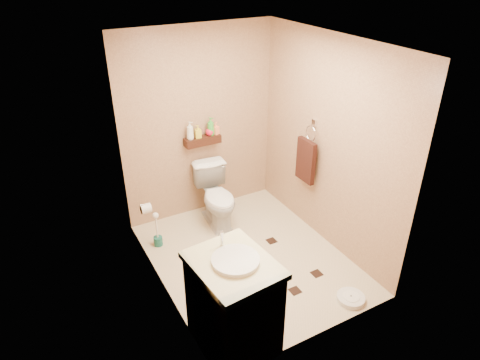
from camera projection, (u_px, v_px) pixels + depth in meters
ground at (249, 258)px, 4.89m from camera, size 2.50×2.50×0.00m
wall_back at (199, 125)px, 5.27m from camera, size 2.00×0.04×2.40m
wall_front at (329, 227)px, 3.35m from camera, size 2.00×0.04×2.40m
wall_left at (155, 188)px, 3.89m from camera, size 0.04×2.50×2.40m
wall_right at (328, 145)px, 4.74m from camera, size 0.04×2.50×2.40m
ceiling at (251, 42)px, 3.74m from camera, size 2.00×2.50×0.02m
wall_shelf at (203, 140)px, 5.30m from camera, size 0.46×0.14×0.10m
floor_accents at (252, 261)px, 4.85m from camera, size 1.20×1.37×0.01m
toilet at (217, 197)px, 5.36m from camera, size 0.50×0.78×0.75m
vanity at (234, 303)px, 3.64m from camera, size 0.67×0.79×1.05m
bathroom_scale at (351, 298)px, 4.30m from camera, size 0.30×0.30×0.06m
toilet_brush at (157, 234)px, 5.03m from camera, size 0.10×0.10×0.46m
towel_ring at (306, 159)px, 5.01m from camera, size 0.12×0.30×0.76m
toilet_paper at (146, 209)px, 4.70m from camera, size 0.12×0.11×0.12m
bottle_a at (190, 131)px, 5.15m from camera, size 0.12×0.12×0.23m
bottle_b at (198, 131)px, 5.21m from camera, size 0.09×0.08×0.16m
bottle_c at (210, 130)px, 5.29m from camera, size 0.11×0.11×0.13m
bottle_d at (211, 126)px, 5.27m from camera, size 0.12×0.12×0.23m
bottle_e at (216, 128)px, 5.32m from camera, size 0.09×0.09×0.15m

